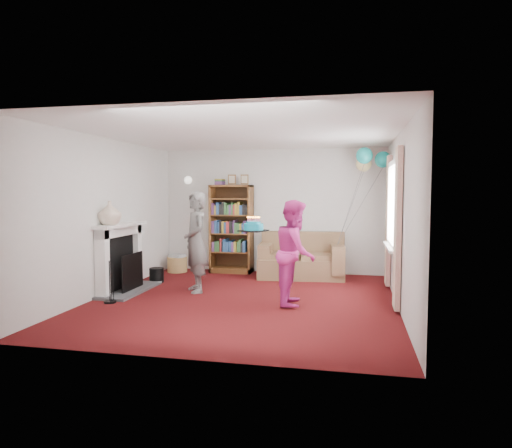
% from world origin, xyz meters
% --- Properties ---
extents(ground, '(5.00, 5.00, 0.00)m').
position_xyz_m(ground, '(0.00, 0.00, 0.00)').
color(ground, '#34070A').
rests_on(ground, ground).
extents(wall_back, '(4.50, 0.02, 2.50)m').
position_xyz_m(wall_back, '(0.00, 2.51, 1.25)').
color(wall_back, silver).
rests_on(wall_back, ground).
extents(wall_left, '(0.02, 5.00, 2.50)m').
position_xyz_m(wall_left, '(-2.26, 0.00, 1.25)').
color(wall_left, silver).
rests_on(wall_left, ground).
extents(wall_right, '(0.02, 5.00, 2.50)m').
position_xyz_m(wall_right, '(2.26, 0.00, 1.25)').
color(wall_right, silver).
rests_on(wall_right, ground).
extents(ceiling, '(4.50, 5.00, 0.01)m').
position_xyz_m(ceiling, '(0.00, 0.00, 2.50)').
color(ceiling, white).
rests_on(ceiling, wall_back).
extents(fireplace, '(0.55, 1.80, 1.12)m').
position_xyz_m(fireplace, '(-2.09, 0.19, 0.51)').
color(fireplace, '#3F3F42').
rests_on(fireplace, ground).
extents(window_bay, '(0.14, 2.02, 2.20)m').
position_xyz_m(window_bay, '(2.21, 0.60, 1.20)').
color(window_bay, white).
rests_on(window_bay, ground).
extents(wall_sconce, '(0.16, 0.23, 0.16)m').
position_xyz_m(wall_sconce, '(-1.75, 2.36, 1.88)').
color(wall_sconce, gold).
rests_on(wall_sconce, ground).
extents(bookcase, '(0.84, 0.42, 1.99)m').
position_xyz_m(bookcase, '(-0.80, 2.30, 0.88)').
color(bookcase, '#472B14').
rests_on(bookcase, ground).
extents(sofa, '(1.61, 0.85, 0.85)m').
position_xyz_m(sofa, '(0.65, 2.07, 0.32)').
color(sofa, brown).
rests_on(sofa, ground).
extents(wicker_basket, '(0.41, 0.41, 0.36)m').
position_xyz_m(wicker_basket, '(-1.90, 2.08, 0.16)').
color(wicker_basket, '#A57F4D').
rests_on(wicker_basket, ground).
extents(person_striped, '(0.66, 0.72, 1.64)m').
position_xyz_m(person_striped, '(-0.90, 0.41, 0.82)').
color(person_striped, black).
rests_on(person_striped, ground).
extents(person_magenta, '(0.61, 0.77, 1.53)m').
position_xyz_m(person_magenta, '(0.79, -0.08, 0.76)').
color(person_magenta, '#BE267A').
rests_on(person_magenta, ground).
extents(birthday_cake, '(0.36, 0.36, 0.22)m').
position_xyz_m(birthday_cake, '(0.12, 0.13, 1.11)').
color(birthday_cake, black).
rests_on(birthday_cake, ground).
extents(balloons, '(0.94, 0.67, 1.78)m').
position_xyz_m(balloons, '(1.90, 1.90, 2.22)').
color(balloons, '#3F3F3F').
rests_on(balloons, ground).
extents(mantel_vase, '(0.42, 0.42, 0.38)m').
position_xyz_m(mantel_vase, '(-2.12, -0.15, 1.31)').
color(mantel_vase, beige).
rests_on(mantel_vase, fireplace).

